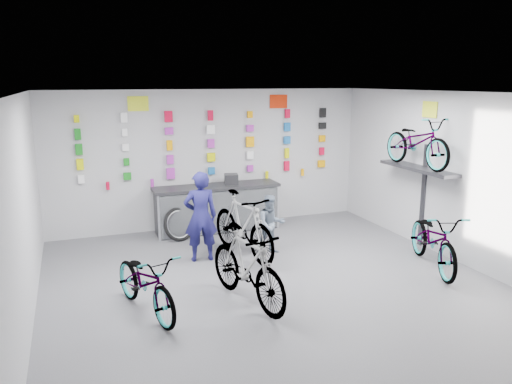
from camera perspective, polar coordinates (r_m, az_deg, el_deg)
name	(u,v)px	position (r m, az deg, el deg)	size (l,w,h in m)	color
floor	(283,294)	(7.76, 3.08, -11.59)	(8.00, 8.00, 0.00)	#4D4D52
ceiling	(285,94)	(7.08, 3.37, 11.16)	(8.00, 8.00, 0.00)	white
wall_back	(210,159)	(10.98, -5.23, 3.78)	(7.00, 7.00, 0.00)	#BABABC
wall_front	(507,318)	(4.14, 26.73, -12.74)	(7.00, 7.00, 0.00)	#BABABC
wall_left	(20,222)	(6.71, -25.34, -3.11)	(8.00, 8.00, 0.00)	#BABABC
wall_right	(473,182)	(9.23, 23.53, 1.08)	(8.00, 8.00, 0.00)	#BABABC
counter	(217,209)	(10.75, -4.47, -1.92)	(2.70, 0.66, 1.00)	black
merch_wall	(213,146)	(10.88, -4.94, 5.26)	(5.56, 0.08, 1.56)	white
wall_bracket	(418,173)	(10.01, 18.07, 2.13)	(0.39, 1.90, 2.00)	#333338
sign_left	(138,104)	(10.55, -13.33, 9.80)	(0.42, 0.02, 0.30)	yellow
sign_right	(279,101)	(11.37, 2.59, 10.30)	(0.42, 0.02, 0.30)	red
sign_side	(430,110)	(9.97, 19.23, 8.89)	(0.02, 0.40, 0.30)	yellow
bike_left	(146,282)	(7.16, -12.49, -10.02)	(0.61, 1.75, 0.92)	gray
bike_center	(247,266)	(7.26, -1.03, -8.47)	(0.53, 1.89, 1.13)	gray
bike_right	(434,239)	(9.11, 19.66, -5.13)	(0.69, 1.97, 1.03)	gray
bike_service	(243,225)	(9.13, -1.49, -3.78)	(0.56, 2.00, 1.20)	gray
bike_wall	(417,142)	(9.87, 17.95, 5.46)	(0.63, 1.80, 0.95)	gray
clerk	(201,216)	(8.93, -6.35, -2.79)	(0.60, 0.39, 1.63)	#181650
customer	(271,224)	(9.30, 1.73, -3.73)	(0.54, 0.42, 1.12)	slate
spare_wheel	(179,224)	(10.24, -8.77, -3.66)	(0.75, 0.48, 0.69)	black
register	(231,179)	(10.72, -2.84, 1.48)	(0.28, 0.30, 0.22)	black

